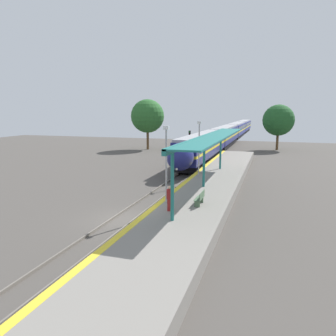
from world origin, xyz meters
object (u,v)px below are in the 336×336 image
(train, at_px, (231,132))
(lamppost_mid, at_px, (199,144))
(railway_signal, at_px, (190,142))
(lamppost_near, at_px, (166,159))
(platform_bench, at_px, (200,198))
(person_waiting, at_px, (170,198))

(train, xyz_separation_m, lamppost_mid, (2.27, -44.32, 1.57))
(railway_signal, distance_m, lamppost_near, 26.36)
(platform_bench, relative_size, person_waiting, 0.91)
(platform_bench, bearing_deg, lamppost_near, -178.46)
(lamppost_mid, bearing_deg, train, 92.93)
(platform_bench, relative_size, railway_signal, 0.35)
(train, height_order, lamppost_near, lamppost_near)
(platform_bench, height_order, lamppost_mid, lamppost_mid)
(train, relative_size, lamppost_mid, 17.43)
(person_waiting, relative_size, railway_signal, 0.39)
(train, bearing_deg, lamppost_mid, -87.07)
(railway_signal, bearing_deg, lamppost_near, -79.43)
(platform_bench, height_order, railway_signal, railway_signal)
(platform_bench, distance_m, railway_signal, 26.82)
(train, relative_size, platform_bench, 61.98)
(railway_signal, relative_size, lamppost_near, 0.81)
(railway_signal, bearing_deg, train, 84.88)
(train, relative_size, person_waiting, 56.19)
(lamppost_near, height_order, lamppost_mid, same)
(platform_bench, xyz_separation_m, lamppost_mid, (-2.31, 10.05, 2.47))
(person_waiting, distance_m, railway_signal, 28.27)
(person_waiting, relative_size, lamppost_mid, 0.31)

